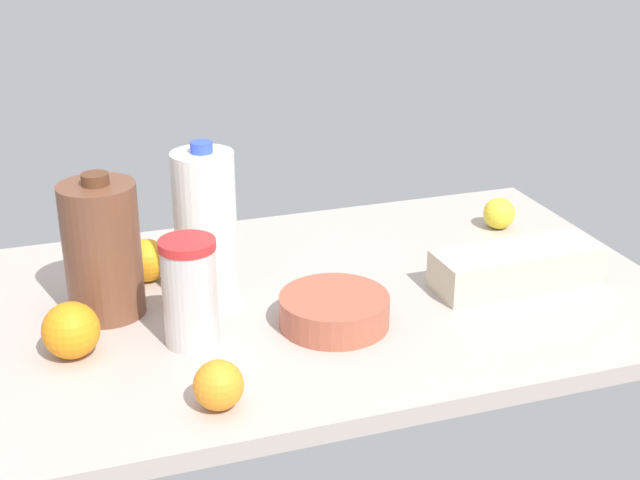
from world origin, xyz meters
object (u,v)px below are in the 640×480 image
lemon_near_front (499,213)px  orange_beside_bowl (218,385)px  egg_carton (517,267)px  tumbler_cup (190,292)px  chocolate_milk_jug (102,250)px  orange_by_jug (147,260)px  mixing_bowl (334,310)px  milk_jug (206,227)px  orange_far_back (71,330)px

lemon_near_front → orange_beside_bowl: (-68.77, -46.16, 0.28)cm
egg_carton → tumbler_cup: tumbler_cup is taller
lemon_near_front → orange_beside_bowl: size_ratio=0.92×
egg_carton → chocolate_milk_jug: chocolate_milk_jug is taller
orange_beside_bowl → tumbler_cup: bearing=89.7°
egg_carton → orange_by_jug: bearing=158.4°
mixing_bowl → orange_beside_bowl: bearing=-142.6°
tumbler_cup → orange_beside_bowl: 19.91cm
tumbler_cup → mixing_bowl: tumbler_cup is taller
tumbler_cup → mixing_bowl: bearing=-4.4°
tumbler_cup → chocolate_milk_jug: 18.56cm
milk_jug → orange_far_back: bearing=-151.9°
orange_by_jug → egg_carton: bearing=-20.4°
egg_carton → mixing_bowl: 35.73cm
orange_by_jug → lemon_near_front: bearing=1.6°
mixing_bowl → lemon_near_front: (45.88, 28.66, 0.65)cm
mixing_bowl → lemon_near_front: size_ratio=2.77×
mixing_bowl → orange_far_back: (-40.78, 3.28, 1.79)cm
milk_jug → lemon_near_front: (63.03, 12.76, -9.95)cm
lemon_near_front → orange_far_back: bearing=-163.7°
tumbler_cup → milk_jug: bearing=68.3°
orange_by_jug → orange_beside_bowl: orange_by_jug is taller
lemon_near_front → mixing_bowl: bearing=-148.0°
orange_far_back → egg_carton: bearing=0.4°
orange_by_jug → orange_far_back: bearing=-122.2°
orange_far_back → tumbler_cup: bearing=-4.9°
tumbler_cup → orange_beside_bowl: bearing=-90.3°
milk_jug → egg_carton: milk_jug is taller
chocolate_milk_jug → orange_far_back: 16.07cm
chocolate_milk_jug → mixing_bowl: 38.81cm
orange_beside_bowl → orange_by_jug: bearing=94.1°
tumbler_cup → orange_by_jug: (-3.25, 24.91, -4.80)cm
egg_carton → tumbler_cup: 58.59cm
milk_jug → egg_carton: (52.67, -12.12, -9.78)cm
tumbler_cup → orange_by_jug: 25.58cm
milk_jug → orange_far_back: 28.20cm
lemon_near_front → milk_jug: bearing=-168.6°
orange_by_jug → chocolate_milk_jug: bearing=-127.7°
mixing_bowl → orange_by_jug: bearing=134.3°
mixing_bowl → orange_beside_bowl: orange_beside_bowl is taller
chocolate_milk_jug → milk_jug: bearing=-0.8°
orange_beside_bowl → egg_carton: bearing=20.0°
egg_carton → mixing_bowl: egg_carton is taller
tumbler_cup → orange_far_back: 18.55cm
egg_carton → orange_far_back: size_ratio=3.46×
egg_carton → orange_by_jug: orange_by_jug is taller
tumbler_cup → chocolate_milk_jug: size_ratio=0.71×
tumbler_cup → lemon_near_front: bearing=21.4°
milk_jug → lemon_near_front: milk_jug is taller
milk_jug → lemon_near_front: 65.07cm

